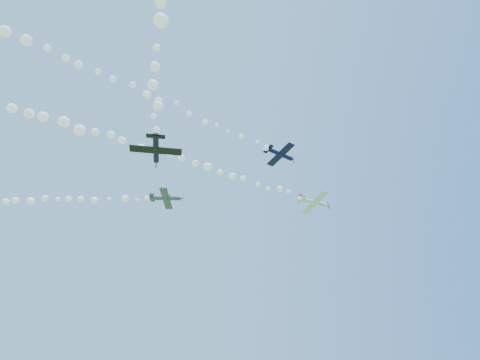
{
  "coord_description": "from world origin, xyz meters",
  "views": [
    {
      "loc": [
        -8.18,
        -58.39,
        2.0
      ],
      "look_at": [
        -0.0,
        -5.51,
        45.73
      ],
      "focal_mm": 30.0,
      "sensor_mm": 36.0,
      "label": 1
    }
  ],
  "objects": [
    {
      "name": "plane_white",
      "position": [
        17.56,
        6.11,
        51.31
      ],
      "size": [
        7.71,
        8.18,
        2.15
      ],
      "rotation": [
        -0.06,
        -0.09,
        0.32
      ],
      "color": "white"
    },
    {
      "name": "smoke_trail_white",
      "position": [
        -25.29,
        -8.0,
        50.99
      ],
      "size": [
        81.46,
        28.73,
        3.22
      ],
      "primitive_type": null,
      "color": "white"
    },
    {
      "name": "plane_navy",
      "position": [
        6.64,
        -8.71,
        49.8
      ],
      "size": [
        6.12,
        6.48,
        1.73
      ],
      "rotation": [
        -0.01,
        -0.03,
        0.41
      ],
      "color": "#0C0D36"
    },
    {
      "name": "smoke_trail_navy",
      "position": [
        -33.83,
        -26.45,
        49.59
      ],
      "size": [
        77.72,
        35.35,
        2.51
      ],
      "primitive_type": null,
      "color": "white"
    },
    {
      "name": "plane_grey",
      "position": [
        -12.62,
        2.67,
        46.4
      ],
      "size": [
        6.56,
        6.96,
        2.16
      ],
      "rotation": [
        0.03,
        0.03,
        -0.17
      ],
      "color": "#3D4A59"
    },
    {
      "name": "plane_black",
      "position": [
        -13.28,
        -18.87,
        38.48
      ],
      "size": [
        6.79,
        6.61,
        1.85
      ],
      "rotation": [
        -0.04,
        -0.1,
        1.58
      ],
      "color": "black"
    }
  ]
}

